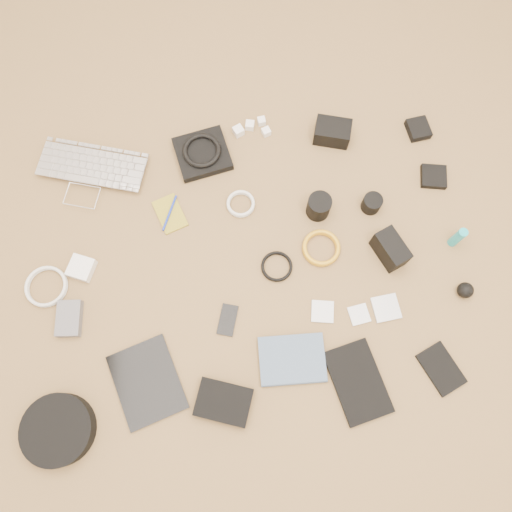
{
  "coord_description": "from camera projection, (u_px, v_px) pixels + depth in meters",
  "views": [
    {
      "loc": [
        -0.01,
        -0.45,
        1.58
      ],
      "look_at": [
        0.03,
        0.03,
        0.02
      ],
      "focal_mm": 35.0,
      "sensor_mm": 36.0,
      "label": 1
    }
  ],
  "objects": [
    {
      "name": "laptop",
      "position": [
        89.0,
        180.0,
        1.71
      ],
      "size": [
        0.43,
        0.35,
        0.03
      ],
      "primitive_type": "imported",
      "rotation": [
        0.0,
        0.0,
        -0.29
      ],
      "color": "silver",
      "rests_on": "ground"
    },
    {
      "name": "headphone_pouch",
      "position": [
        202.0,
        154.0,
        1.74
      ],
      "size": [
        0.21,
        0.2,
        0.03
      ],
      "primitive_type": "cube",
      "rotation": [
        0.0,
        0.0,
        0.21
      ],
      "color": "black",
      "rests_on": "ground"
    },
    {
      "name": "headphones",
      "position": [
        202.0,
        150.0,
        1.72
      ],
      "size": [
        0.16,
        0.16,
        0.02
      ],
      "primitive_type": "torus",
      "rotation": [
        0.0,
        0.0,
        0.25
      ],
      "color": "black",
      "rests_on": "headphone_pouch"
    },
    {
      "name": "charger_a",
      "position": [
        238.0,
        131.0,
        1.77
      ],
      "size": [
        0.04,
        0.04,
        0.03
      ],
      "primitive_type": "cube",
      "rotation": [
        0.0,
        0.0,
        0.43
      ],
      "color": "white",
      "rests_on": "ground"
    },
    {
      "name": "charger_b",
      "position": [
        250.0,
        125.0,
        1.78
      ],
      "size": [
        0.04,
        0.04,
        0.03
      ],
      "primitive_type": "cube",
      "rotation": [
        0.0,
        0.0,
        -0.23
      ],
      "color": "white",
      "rests_on": "ground"
    },
    {
      "name": "charger_c",
      "position": [
        261.0,
        121.0,
        1.78
      ],
      "size": [
        0.03,
        0.03,
        0.02
      ],
      "primitive_type": "cube",
      "rotation": [
        0.0,
        0.0,
        0.12
      ],
      "color": "white",
      "rests_on": "ground"
    },
    {
      "name": "charger_d",
      "position": [
        266.0,
        132.0,
        1.77
      ],
      "size": [
        0.04,
        0.04,
        0.03
      ],
      "primitive_type": "cube",
      "rotation": [
        0.0,
        0.0,
        0.37
      ],
      "color": "white",
      "rests_on": "ground"
    },
    {
      "name": "dslr_camera",
      "position": [
        332.0,
        132.0,
        1.75
      ],
      "size": [
        0.14,
        0.11,
        0.07
      ],
      "primitive_type": "cube",
      "rotation": [
        0.0,
        0.0,
        -0.27
      ],
      "color": "black",
      "rests_on": "ground"
    },
    {
      "name": "lens_pouch",
      "position": [
        418.0,
        129.0,
        1.77
      ],
      "size": [
        0.08,
        0.09,
        0.03
      ],
      "primitive_type": "cube",
      "rotation": [
        0.0,
        0.0,
        0.14
      ],
      "color": "black",
      "rests_on": "ground"
    },
    {
      "name": "notebook_olive",
      "position": [
        170.0,
        214.0,
        1.69
      ],
      "size": [
        0.12,
        0.15,
        0.01
      ],
      "primitive_type": "cube",
      "rotation": [
        0.0,
        0.0,
        0.35
      ],
      "color": "olive",
      "rests_on": "ground"
    },
    {
      "name": "pen_blue",
      "position": [
        170.0,
        213.0,
        1.68
      ],
      "size": [
        0.06,
        0.12,
        0.01
      ],
      "primitive_type": "cylinder",
      "rotation": [
        1.57,
        0.0,
        -0.39
      ],
      "color": "#1429A9",
      "rests_on": "notebook_olive"
    },
    {
      "name": "cable_white_a",
      "position": [
        241.0,
        204.0,
        1.7
      ],
      "size": [
        0.11,
        0.11,
        0.01
      ],
      "primitive_type": "torus",
      "rotation": [
        0.0,
        0.0,
        -0.12
      ],
      "color": "silver",
      "rests_on": "ground"
    },
    {
      "name": "lens_a",
      "position": [
        319.0,
        206.0,
        1.66
      ],
      "size": [
        0.1,
        0.1,
        0.08
      ],
      "primitive_type": "cylinder",
      "rotation": [
        0.0,
        0.0,
        -0.24
      ],
      "color": "black",
      "rests_on": "ground"
    },
    {
      "name": "lens_b",
      "position": [
        372.0,
        203.0,
        1.67
      ],
      "size": [
        0.07,
        0.07,
        0.06
      ],
      "primitive_type": "cylinder",
      "rotation": [
        0.0,
        0.0,
        0.1
      ],
      "color": "black",
      "rests_on": "ground"
    },
    {
      "name": "card_reader",
      "position": [
        434.0,
        177.0,
        1.72
      ],
      "size": [
        0.1,
        0.1,
        0.02
      ],
      "primitive_type": "cube",
      "rotation": [
        0.0,
        0.0,
        -0.18
      ],
      "color": "black",
      "rests_on": "ground"
    },
    {
      "name": "power_brick",
      "position": [
        81.0,
        268.0,
        1.62
      ],
      "size": [
        0.1,
        0.1,
        0.03
      ],
      "primitive_type": "cube",
      "rotation": [
        0.0,
        0.0,
        -0.4
      ],
      "color": "white",
      "rests_on": "ground"
    },
    {
      "name": "cable_white_b",
      "position": [
        47.0,
        287.0,
        1.61
      ],
      "size": [
        0.16,
        0.16,
        0.01
      ],
      "primitive_type": "torus",
      "rotation": [
        0.0,
        0.0,
        0.17
      ],
      "color": "silver",
      "rests_on": "ground"
    },
    {
      "name": "cable_black",
      "position": [
        277.0,
        267.0,
        1.63
      ],
      "size": [
        0.11,
        0.11,
        0.01
      ],
      "primitive_type": "torus",
      "rotation": [
        0.0,
        0.0,
        0.06
      ],
      "color": "black",
      "rests_on": "ground"
    },
    {
      "name": "cable_yellow",
      "position": [
        321.0,
        249.0,
        1.65
      ],
      "size": [
        0.15,
        0.15,
        0.01
      ],
      "primitive_type": "torus",
      "rotation": [
        0.0,
        0.0,
        -0.2
      ],
      "color": "gold",
      "rests_on": "ground"
    },
    {
      "name": "flash",
      "position": [
        390.0,
        249.0,
        1.61
      ],
      "size": [
        0.11,
        0.14,
        0.09
      ],
      "primitive_type": "cube",
      "rotation": [
        0.0,
        0.0,
        0.42
      ],
      "color": "black",
      "rests_on": "ground"
    },
    {
      "name": "lens_cleaner",
      "position": [
        458.0,
        237.0,
        1.61
      ],
      "size": [
        0.04,
        0.04,
        0.1
      ],
      "primitive_type": "cylinder",
      "rotation": [
        0.0,
        0.0,
        -0.31
      ],
      "color": "#1BA3B1",
      "rests_on": "ground"
    },
    {
      "name": "battery_charger",
      "position": [
        69.0,
        319.0,
        1.57
      ],
      "size": [
        0.08,
        0.12,
        0.03
      ],
      "primitive_type": "cube",
      "rotation": [
        0.0,
        0.0,
        -0.07
      ],
      "color": "#58575C",
      "rests_on": "ground"
    },
    {
      "name": "tablet",
      "position": [
        147.0,
        382.0,
        1.52
      ],
      "size": [
        0.25,
        0.29,
        0.01
      ],
      "primitive_type": "cube",
      "rotation": [
        0.0,
        0.0,
        0.31
      ],
      "color": "black",
      "rests_on": "ground"
    },
    {
      "name": "phone",
      "position": [
        228.0,
        320.0,
        1.58
      ],
      "size": [
        0.08,
        0.11,
        0.01
      ],
      "primitive_type": "cube",
      "rotation": [
        0.0,
        0.0,
        -0.29
      ],
      "color": "black",
      "rests_on": "ground"
    },
    {
      "name": "filter_case_left",
      "position": [
        322.0,
        312.0,
        1.59
      ],
      "size": [
        0.08,
        0.08,
        0.01
      ],
      "primitive_type": "cube",
      "rotation": [
        0.0,
        0.0,
        -0.17
      ],
      "color": "silver",
      "rests_on": "ground"
    },
    {
      "name": "filter_case_mid",
      "position": [
        359.0,
        315.0,
        1.59
      ],
      "size": [
        0.07,
        0.07,
        0.01
      ],
      "primitive_type": "cube",
      "rotation": [
        0.0,
        0.0,
        0.16
      ],
      "color": "silver",
      "rests_on": "ground"
    },
    {
      "name": "filter_case_right",
      "position": [
        386.0,
        308.0,
        1.59
      ],
      "size": [
        0.09,
        0.09,
        0.01
      ],
      "primitive_type": "cube",
      "rotation": [
        0.0,
        0.0,
        0.11
      ],
      "color": "silver",
      "rests_on": "ground"
    },
    {
      "name": "air_blower",
      "position": [
        465.0,
        290.0,
        1.59
      ],
      "size": [
        0.05,
        0.05,
        0.05
      ],
      "primitive_type": "sphere",
      "rotation": [
        0.0,
        0.0,
        0.03
      ],
      "color": "black",
      "rests_on": "ground"
    },
    {
      "name": "headphone_case",
      "position": [
        58.0,
        430.0,
        1.46
      ],
      "size": [
        0.26,
        0.26,
        0.06
      ],
      "primitive_type": "cylinder",
      "rotation": [
        0.0,
        0.0,
        -0.26
      ],
      "color": "black",
      "rests_on": "ground"
    },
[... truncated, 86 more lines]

